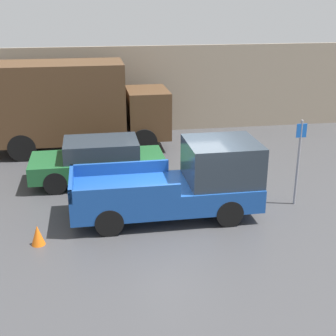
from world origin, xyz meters
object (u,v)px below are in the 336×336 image
Objects in this scene: car at (99,160)px; traffic_cone at (38,235)px; newspaper_box at (20,126)px; pickup_truck at (184,182)px; delivery_truck at (67,104)px; parking_sign at (299,158)px.

car is 4.39m from traffic_cone.
newspaper_box is at bearing 119.65° from car.
delivery_truck is at bearing 116.83° from pickup_truck.
car is at bearing 127.68° from pickup_truck.
parking_sign reaches higher than newspaper_box.
parking_sign is (6.74, -6.47, -0.43)m from delivery_truck.
car reaches higher than traffic_cone.
parking_sign reaches higher than pickup_truck.
parking_sign reaches higher than traffic_cone.
delivery_truck reaches higher than pickup_truck.
newspaper_box is 9.84m from traffic_cone.
delivery_truck is 9.36m from parking_sign.
delivery_truck reaches higher than car.
car is 1.69× the size of parking_sign.
delivery_truck reaches higher than parking_sign.
traffic_cone is (-3.91, -1.10, -0.71)m from pickup_truck.
pickup_truck is at bearing -57.45° from newspaper_box.
traffic_cone is at bearing -170.35° from parking_sign.
parking_sign is at bearing 2.42° from pickup_truck.
parking_sign is 4.96× the size of traffic_cone.
pickup_truck reaches higher than traffic_cone.
newspaper_box is at bearing 136.41° from parking_sign.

